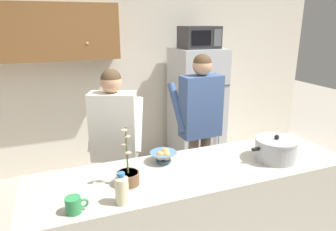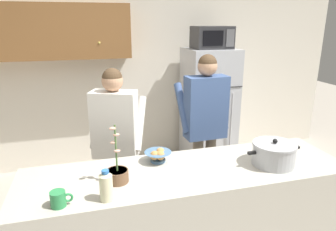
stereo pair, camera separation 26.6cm
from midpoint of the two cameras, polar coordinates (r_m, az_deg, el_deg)
name	(u,v)px [view 2 (the right image)]	position (r m, az deg, el deg)	size (l,w,h in m)	color
back_wall_unit	(117,64)	(4.19, -7.66, 9.54)	(6.00, 0.48, 2.60)	silver
kitchen_island	(187,223)	(2.52, 6.70, -19.40)	(2.40, 0.68, 0.92)	#BCB7A8
refrigerator	(208,108)	(4.25, 9.31, 1.29)	(0.64, 0.68, 1.62)	#B7BABF
microwave	(212,37)	(4.08, 10.10, 14.12)	(0.48, 0.37, 0.28)	#2D2D30
person_near_pot	(116,134)	(2.80, -7.08, -3.50)	(0.58, 0.54, 1.58)	black
person_by_sink	(205,116)	(3.16, 9.36, -0.05)	(0.52, 0.43, 1.65)	#726656
cooking_pot	(274,154)	(2.48, 22.07, -6.69)	(0.43, 0.32, 0.21)	#ADAFB5
coffee_mug	(59,199)	(1.91, -15.89, -14.84)	(0.13, 0.09, 0.10)	#2D8C4C
bread_bowl	(158,156)	(2.36, 1.39, -7.54)	(0.21, 0.21, 0.10)	#4C7299
bottle_near_edge	(106,186)	(1.88, -7.44, -12.93)	(0.08, 0.08, 0.20)	beige
potted_orchid	(117,173)	(2.09, -5.80, -10.77)	(0.15, 0.15, 0.40)	brown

